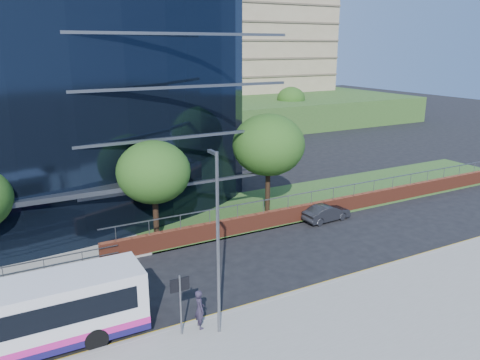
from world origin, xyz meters
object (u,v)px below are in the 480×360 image
tree_far_c (154,172)px  streetlight_east (218,240)px  tree_dist_f (291,99)px  pedestrian (200,309)px  parked_car (326,213)px  street_sign (180,292)px  tree_dist_e (201,104)px  city_bus (9,322)px  tree_far_d (268,145)px

tree_far_c → streetlight_east: size_ratio=0.81×
tree_dist_f → pedestrian: bearing=-128.5°
streetlight_east → parked_car: 15.93m
street_sign → tree_dist_e: (19.50, 41.59, 2.39)m
city_bus → pedestrian: (7.36, -1.93, -0.53)m
parked_car → street_sign: bearing=116.0°
parked_car → tree_dist_f: bearing=-34.4°
tree_far_d → parked_car: tree_far_d is taller
street_sign → tree_dist_f: 56.25m
tree_dist_e → tree_dist_f: tree_dist_e is taller
tree_far_c → tree_far_d: size_ratio=0.87×
tree_dist_e → pedestrian: 45.61m
city_bus → tree_dist_f: bearing=45.3°
city_bus → streetlight_east: bearing=-17.6°
city_bus → parked_car: bearing=16.8°
street_sign → city_bus: (-6.46, 2.02, -0.58)m
pedestrian → street_sign: bearing=99.7°
tree_far_c → street_sign: bearing=-103.3°
tree_dist_e → parked_car: (-5.20, -33.50, -3.94)m
streetlight_east → tree_far_c: bearing=84.9°
pedestrian → tree_dist_f: bearing=-34.3°
tree_dist_f → pedestrian: (-34.59, -43.50, -3.16)m
tree_far_d → pedestrian: 16.17m
street_sign → city_bus: bearing=162.7°
tree_far_c → parked_car: 12.69m
tree_dist_f → city_bus: tree_dist_f is taller
street_sign → city_bus: 6.79m
tree_far_d → tree_dist_f: 40.01m
tree_far_c → parked_car: tree_far_c is taller
street_sign → tree_far_d: size_ratio=0.38×
tree_far_c → city_bus: (-8.96, -8.57, -2.96)m
tree_far_d → pedestrian: (-10.59, -11.50, -4.14)m
tree_dist_f → parked_car: (-21.20, -35.50, -3.61)m
parked_car → tree_far_d: bearing=35.1°
street_sign → parked_car: 16.50m
tree_dist_e → tree_dist_f: 16.13m
tree_dist_e → pedestrian: tree_dist_e is taller
tree_far_c → pedestrian: tree_far_c is taller
street_sign → parked_car: street_sign is taller
tree_dist_e → streetlight_east: bearing=-113.1°
tree_dist_e → parked_car: size_ratio=1.80×
streetlight_east → parked_car: streetlight_east is taller
tree_dist_e → city_bus: 47.42m
street_sign → streetlight_east: size_ratio=0.35×
streetlight_east → city_bus: bearing=161.9°
tree_dist_f → streetlight_east: 55.74m
street_sign → tree_far_d: tree_far_d is taller
tree_dist_e → street_sign: bearing=-115.1°
street_sign → parked_car: (14.30, 8.09, -1.55)m
tree_dist_e → pedestrian: (-18.59, -41.50, -3.49)m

